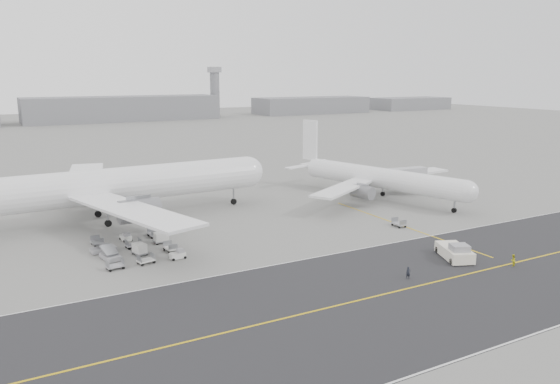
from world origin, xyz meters
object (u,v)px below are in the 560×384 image
airliner_b (377,177)px  ground_crew_a (408,273)px  control_tower (215,91)px  pushback_tug (455,252)px  jet_bridge (397,176)px  ground_crew_b (513,260)px  airliner_a (103,187)px

airliner_b → ground_crew_a: (-26.91, -40.40, -3.74)m
ground_crew_a → control_tower: bearing=89.6°
pushback_tug → ground_crew_a: bearing=-143.4°
control_tower → ground_crew_a: 293.94m
control_tower → ground_crew_a: control_tower is taller
control_tower → jet_bridge: (-53.41, -239.14, -12.06)m
pushback_tug → ground_crew_a: 11.80m
airliner_b → jet_bridge: 6.54m
control_tower → ground_crew_b: bearing=-104.0°
jet_bridge → ground_crew_a: (-33.38, -41.27, -3.36)m
airliner_b → ground_crew_b: airliner_b is taller
airliner_b → pushback_tug: (-15.46, -37.57, -3.51)m
control_tower → jet_bridge: 245.33m
airliner_a → control_tower: bearing=-28.8°
pushback_tug → airliner_b: bearing=90.3°
control_tower → ground_crew_b: 292.80m
pushback_tug → ground_crew_b: (4.80, -6.18, -0.20)m
ground_crew_b → airliner_b: bearing=-116.8°
airliner_b → airliner_a: bearing=155.3°
pushback_tug → jet_bridge: size_ratio=0.57×
airliner_b → pushback_tug: airliner_b is taller
pushback_tug → jet_bridge: bearing=83.0°
control_tower → pushback_tug: 288.02m
airliner_a → jet_bridge: (62.52, -7.68, -2.36)m
control_tower → jet_bridge: bearing=-102.6°
control_tower → ground_crew_b: (-70.54, -283.76, -15.38)m
ground_crew_a → ground_crew_b: bearing=5.2°
ground_crew_a → airliner_b: bearing=73.2°
airliner_a → ground_crew_a: (29.14, -48.95, -5.72)m
airliner_a → pushback_tug: (40.59, -46.11, -5.48)m
pushback_tug → ground_crew_a: (-11.46, -2.83, -0.24)m
airliner_b → pushback_tug: size_ratio=4.92×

